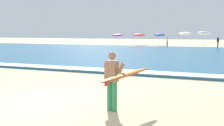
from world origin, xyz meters
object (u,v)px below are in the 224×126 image
beach_umbrella_0 (117,35)px  beach_umbrella_4 (204,33)px  beach_umbrella_3 (185,34)px  surfer_with_board (118,77)px  beach_umbrella_2 (160,35)px  beachgoer_near_row_left (167,41)px  beachgoer_near_row_mid (218,42)px  beach_umbrella_1 (139,35)px

beach_umbrella_0 → beach_umbrella_4: 14.47m
beach_umbrella_3 → beach_umbrella_4: 3.06m
surfer_with_board → beach_umbrella_2: size_ratio=1.10×
beach_umbrella_0 → beach_umbrella_4: size_ratio=0.83×
beach_umbrella_0 → beachgoer_near_row_left: beach_umbrella_0 is taller
beach_umbrella_2 → beachgoer_near_row_mid: beach_umbrella_2 is taller
beachgoer_near_row_left → beachgoer_near_row_mid: same height
beach_umbrella_0 → beach_umbrella_2: bearing=15.9°
surfer_with_board → beachgoer_near_row_mid: 36.71m
beach_umbrella_4 → beach_umbrella_3: bearing=161.6°
surfer_with_board → beachgoer_near_row_left: (-5.16, 36.60, -0.18)m
beach_umbrella_0 → beachgoer_near_row_left: size_ratio=1.31×
beach_umbrella_0 → beach_umbrella_1: beach_umbrella_0 is taller
beach_umbrella_1 → beach_umbrella_3: size_ratio=0.96×
beach_umbrella_2 → beach_umbrella_3: 4.73m
surfer_with_board → beach_umbrella_1: 40.91m
beach_umbrella_4 → beachgoer_near_row_left: (-5.55, -0.33, -1.30)m
surfer_with_board → beach_umbrella_0: 39.95m
beach_umbrella_3 → beachgoer_near_row_mid: beach_umbrella_3 is taller
beach_umbrella_1 → beachgoer_near_row_left: (5.59, -2.86, -0.96)m
surfer_with_board → beach_umbrella_3: bearing=93.8°
surfer_with_board → beach_umbrella_4: bearing=89.4°
beachgoer_near_row_mid → beach_umbrella_0: bearing=177.4°
beach_umbrella_1 → beachgoer_near_row_mid: (13.23, -2.84, -0.96)m
beach_umbrella_0 → beach_umbrella_1: (3.33, 2.08, 0.03)m
beach_umbrella_1 → beach_umbrella_3: (8.23, -1.57, 0.25)m
beach_umbrella_1 → beach_umbrella_4: size_ratio=0.92×
beach_umbrella_0 → beachgoer_near_row_mid: 16.60m
beach_umbrella_1 → surfer_with_board: bearing=-74.8°
beachgoer_near_row_left → beachgoer_near_row_mid: 7.64m
surfer_with_board → beach_umbrella_0: size_ratio=1.12×
surfer_with_board → beach_umbrella_4: beach_umbrella_4 is taller
beach_umbrella_2 → beachgoer_near_row_mid: (9.47, -2.77, -0.97)m
surfer_with_board → beach_umbrella_4: size_ratio=0.94×
beachgoer_near_row_left → beach_umbrella_3: bearing=26.1°
surfer_with_board → beachgoer_near_row_left: 36.96m
beach_umbrella_1 → beach_umbrella_4: bearing=-12.8°
beach_umbrella_1 → beach_umbrella_2: 3.76m
beach_umbrella_4 → beachgoer_near_row_mid: bearing=-8.2°
beach_umbrella_2 → beach_umbrella_3: size_ratio=0.89×
beach_umbrella_3 → beachgoer_near_row_left: size_ratio=1.52×
surfer_with_board → beach_umbrella_0: beach_umbrella_0 is taller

